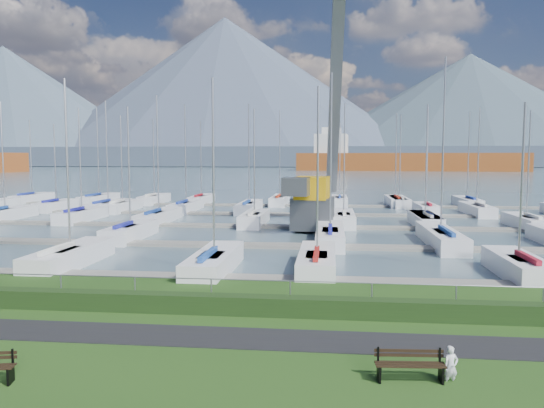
# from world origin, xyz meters

# --- Properties ---
(path) EXTENTS (160.00, 2.00, 0.04)m
(path) POSITION_xyz_m (0.00, -3.00, 0.01)
(path) COLOR black
(path) RESTS_ON grass
(water) EXTENTS (800.00, 540.00, 0.20)m
(water) POSITION_xyz_m (0.00, 260.00, -0.40)
(water) COLOR #49606B
(hedge) EXTENTS (80.00, 0.70, 0.70)m
(hedge) POSITION_xyz_m (0.00, -0.40, 0.35)
(hedge) COLOR #1C3312
(hedge) RESTS_ON grass
(fence) EXTENTS (80.00, 0.04, 0.04)m
(fence) POSITION_xyz_m (0.00, 0.00, 1.20)
(fence) COLOR gray
(fence) RESTS_ON grass
(foothill) EXTENTS (900.00, 80.00, 12.00)m
(foothill) POSITION_xyz_m (0.00, 330.00, 6.00)
(foothill) COLOR #3E4A5B
(foothill) RESTS_ON water
(mountains) EXTENTS (1190.00, 360.00, 115.00)m
(mountains) POSITION_xyz_m (7.35, 404.62, 46.68)
(mountains) COLOR #4A5E6C
(mountains) RESTS_ON water
(docks) EXTENTS (90.00, 41.60, 0.25)m
(docks) POSITION_xyz_m (0.00, 26.00, -0.22)
(docks) COLOR gray
(docks) RESTS_ON water
(bench_right) EXTENTS (1.82, 0.54, 0.85)m
(bench_right) POSITION_xyz_m (5.55, -5.70, 0.42)
(bench_right) COLOR black
(bench_right) RESTS_ON grass
(person) EXTENTS (0.46, 0.38, 1.08)m
(person) POSITION_xyz_m (6.61, -5.61, 0.54)
(person) COLOR silver
(person) RESTS_ON grass
(crane) EXTENTS (4.93, 13.34, 22.35)m
(crane) POSITION_xyz_m (2.49, 25.04, 5.33)
(crane) COLOR #4F5156
(crane) RESTS_ON water
(cargo_ship_mid) EXTENTS (98.93, 28.77, 21.50)m
(cargo_ship_mid) POSITION_xyz_m (33.40, 220.34, 3.56)
(cargo_ship_mid) COLOR brown
(cargo_ship_mid) RESTS_ON water
(sailboat_fleet) EXTENTS (75.74, 49.07, 13.10)m
(sailboat_fleet) POSITION_xyz_m (-1.44, 29.81, 5.30)
(sailboat_fleet) COLOR navy
(sailboat_fleet) RESTS_ON water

